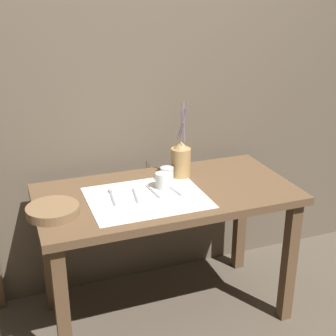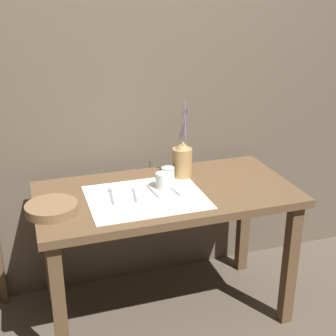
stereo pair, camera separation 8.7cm
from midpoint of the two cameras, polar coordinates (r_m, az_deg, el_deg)
name	(u,v)px [view 1 (the left image)]	position (r m, az deg, el deg)	size (l,w,h in m)	color
ground_plane	(167,311)	(2.71, -1.14, -17.04)	(12.00, 12.00, 0.00)	brown
stone_wall_back	(139,81)	(2.57, -4.59, 10.56)	(7.00, 0.06, 2.40)	brown
wooden_table	(166,210)	(2.37, -1.26, -5.10)	(1.28, 0.65, 0.73)	brown
linen_cloth	(147,198)	(2.25, -3.73, -3.62)	(0.56, 0.44, 0.00)	white
pitcher_with_flowers	(181,160)	(2.45, 0.55, 0.96)	(0.10, 0.10, 0.41)	#A87F4C
wooden_bowl	(53,210)	(2.15, -15.01, -5.03)	(0.23, 0.23, 0.04)	brown
glass_tumbler_near	(162,180)	(2.33, -1.77, -1.53)	(0.07, 0.07, 0.08)	#B7C1BC
glass_tumbler_far	(167,174)	(2.41, -1.16, -0.78)	(0.07, 0.07, 0.07)	#B7C1BC
spoon_inner	(111,194)	(2.29, -8.06, -3.14)	(0.03, 0.17, 0.02)	gray
fork_inner	(135,195)	(2.27, -5.13, -3.36)	(0.04, 0.16, 0.00)	gray
knife_center	(153,191)	(2.30, -2.95, -2.87)	(0.03, 0.16, 0.00)	gray
fork_outer	(173,189)	(2.32, -0.45, -2.62)	(0.04, 0.16, 0.00)	gray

